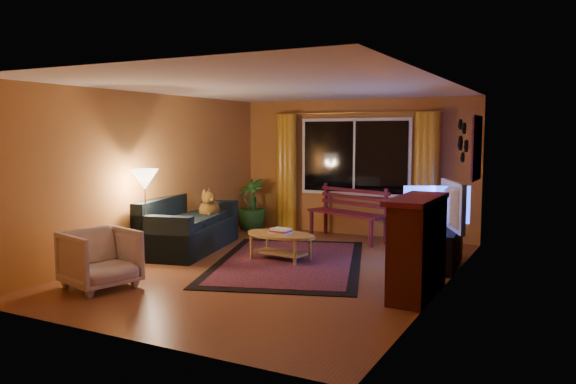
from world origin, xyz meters
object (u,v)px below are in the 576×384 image
at_px(floor_lamp, 146,216).
at_px(coffee_table, 281,247).
at_px(bench, 347,227).
at_px(armchair, 100,256).
at_px(sofa, 190,223).
at_px(tv_console, 443,248).

bearing_deg(floor_lamp, coffee_table, 29.53).
xyz_separation_m(floor_lamp, coffee_table, (1.71, 0.97, -0.47)).
height_order(bench, armchair, armchair).
height_order(sofa, floor_lamp, floor_lamp).
bearing_deg(bench, armchair, -88.49).
distance_m(coffee_table, tv_console, 2.33).
xyz_separation_m(bench, armchair, (-1.54, -4.28, 0.16)).
distance_m(floor_lamp, coffee_table, 2.03).
relative_size(sofa, floor_lamp, 1.58).
relative_size(armchair, coffee_table, 0.70).
xyz_separation_m(floor_lamp, tv_console, (3.92, 1.71, -0.41)).
distance_m(floor_lamp, tv_console, 4.30).
relative_size(bench, coffee_table, 1.41).
distance_m(armchair, coffee_table, 2.63).
xyz_separation_m(bench, floor_lamp, (-1.99, -2.95, 0.44)).
height_order(bench, floor_lamp, floor_lamp).
bearing_deg(sofa, tv_console, -2.94).
distance_m(sofa, tv_console, 3.96).
bearing_deg(floor_lamp, tv_console, 23.56).
relative_size(sofa, coffee_table, 1.90).
bearing_deg(coffee_table, sofa, 179.13).
relative_size(floor_lamp, tv_console, 1.05).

